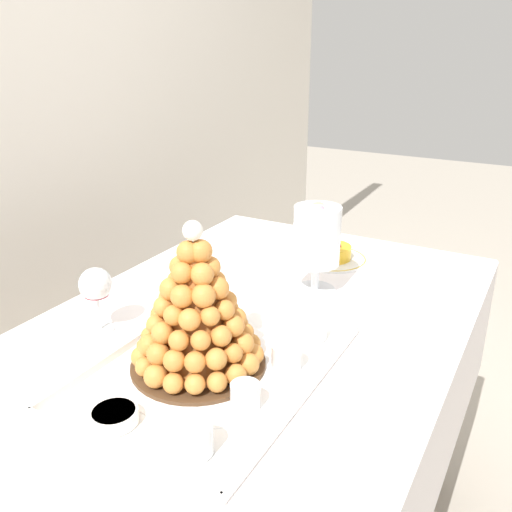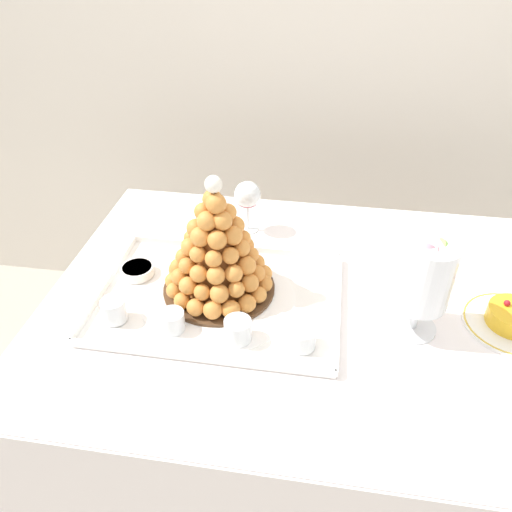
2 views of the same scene
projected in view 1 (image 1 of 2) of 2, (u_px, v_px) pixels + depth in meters
buffet_table at (256, 360)px, 1.34m from camera, size 1.31×0.90×0.80m
serving_tray at (214, 369)px, 1.08m from camera, size 0.56×0.40×0.02m
croquembouche at (196, 312)px, 1.05m from camera, size 0.26×0.26×0.30m
dessert_cup_left at (196, 440)px, 0.85m from camera, size 0.05×0.05×0.05m
dessert_cup_mid_left at (245, 397)px, 0.96m from camera, size 0.05×0.05×0.05m
dessert_cup_centre at (286, 358)px, 1.07m from camera, size 0.06×0.06×0.05m
dessert_cup_mid_right at (314, 329)px, 1.18m from camera, size 0.06×0.06×0.05m
creme_brulee_ramekin at (114, 416)px, 0.93m from camera, size 0.08×0.08×0.02m
macaron_goblet at (317, 237)px, 1.37m from camera, size 0.12×0.12×0.24m
fruit_tart_plate at (331, 255)px, 1.62m from camera, size 0.21×0.21×0.06m
wine_glass at (96, 287)px, 1.20m from camera, size 0.07×0.07×0.15m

